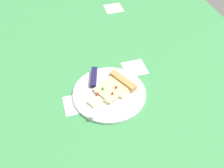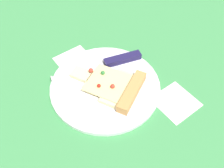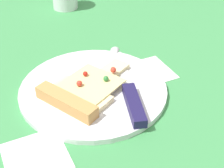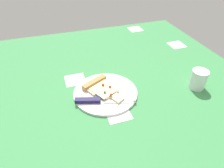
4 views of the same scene
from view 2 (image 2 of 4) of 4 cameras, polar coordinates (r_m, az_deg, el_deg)
The scene contains 4 objects.
ground_plane at distance 67.58cm, azimuth 0.18°, elevation 5.50°, with size 153.76×153.76×3.00cm.
plate at distance 58.99cm, azimuth -1.62°, elevation -0.45°, with size 26.85×26.85×1.03cm, color silver.
pizza_slice at distance 57.25cm, azimuth 0.68°, elevation -0.51°, with size 19.04×15.08×2.39cm.
knife at distance 62.47cm, azimuth -1.38°, elevation 4.84°, with size 8.83×23.61×2.45cm.
Camera 2 is at (-38.07, 28.83, 46.36)cm, focal length 38.50 mm.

